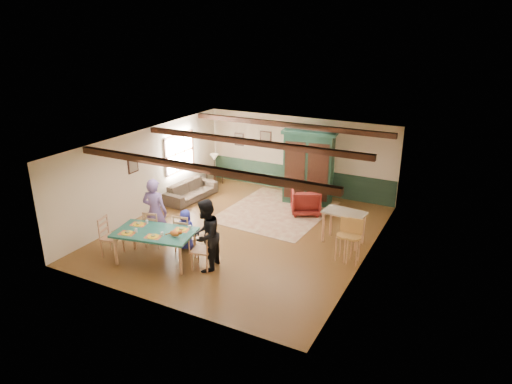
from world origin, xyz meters
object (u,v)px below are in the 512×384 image
at_px(dining_chair_far_left, 155,228).
at_px(table_lamp, 214,161).
at_px(person_man, 155,212).
at_px(bar_stool_left, 344,240).
at_px(sofa, 191,191).
at_px(dining_table, 156,247).
at_px(person_child, 186,229).
at_px(dining_chair_end_right, 202,249).
at_px(armoire, 309,167).
at_px(dining_chair_far_right, 185,232).
at_px(armchair, 306,201).
at_px(counter_table, 343,227).
at_px(end_table, 215,176).
at_px(person_woman, 206,235).
at_px(cat, 175,233).
at_px(dining_chair_end_left, 111,237).
at_px(bar_stool_right, 353,242).

xyz_separation_m(dining_chair_far_left, table_lamp, (-1.29, 5.07, 0.37)).
relative_size(person_man, bar_stool_left, 1.69).
bearing_deg(sofa, dining_table, -151.61).
relative_size(dining_table, sofa, 0.96).
bearing_deg(person_child, dining_chair_end_right, 133.15).
height_order(armoire, sofa, armoire).
relative_size(dining_chair_far_right, person_man, 0.55).
distance_m(armchair, counter_table, 2.25).
bearing_deg(bar_stool_left, person_child, -157.31).
xyz_separation_m(armoire, end_table, (-3.79, 0.15, -0.93)).
bearing_deg(sofa, person_woman, -135.71).
xyz_separation_m(person_woman, armoire, (0.57, 5.33, 0.33)).
bearing_deg(dining_chair_far_left, person_woman, 156.43).
bearing_deg(armchair, person_child, 35.63).
bearing_deg(person_woman, cat, -81.87).
distance_m(dining_chair_end_left, table_lamp, 6.05).
relative_size(armoire, end_table, 4.05).
bearing_deg(dining_chair_end_left, armchair, -46.30).
bearing_deg(table_lamp, dining_chair_far_left, -75.69).
height_order(person_man, table_lamp, person_man).
height_order(dining_chair_end_left, cat, dining_chair_end_left).
distance_m(dining_table, person_child, 0.99).
relative_size(dining_table, bar_stool_left, 1.77).
height_order(dining_chair_far_right, person_child, person_child).
distance_m(dining_chair_end_right, cat, 0.78).
bearing_deg(sofa, bar_stool_left, -102.16).
xyz_separation_m(cat, bar_stool_right, (3.82, 2.21, -0.35)).
xyz_separation_m(armoire, bar_stool_left, (2.30, -3.37, -0.68)).
distance_m(dining_chair_end_right, bar_stool_left, 3.57).
distance_m(cat, counter_table, 4.60).
height_order(cat, counter_table, cat).
xyz_separation_m(person_child, end_table, (-2.14, 4.81, -0.25)).
distance_m(dining_chair_far_left, armchair, 4.88).
xyz_separation_m(dining_chair_end_right, end_table, (-3.12, 5.51, -0.22)).
bearing_deg(armchair, dining_chair_far_right, 36.37).
distance_m(dining_chair_end_right, table_lamp, 6.34).
bearing_deg(armchair, armoire, -99.42).
bearing_deg(table_lamp, cat, -66.52).
distance_m(armoire, bar_stool_right, 4.27).
xyz_separation_m(dining_chair_far_right, end_table, (-2.15, 4.89, -0.22)).
height_order(dining_chair_end_right, person_man, person_man).
distance_m(armoire, end_table, 3.91).
xyz_separation_m(armoire, table_lamp, (-3.79, 0.15, -0.35)).
bearing_deg(dining_chair_end_left, cat, -93.37).
relative_size(dining_chair_end_right, end_table, 1.71).
bearing_deg(table_lamp, counter_table, -23.84).
bearing_deg(dining_chair_far_left, bar_stool_left, -173.59).
bearing_deg(person_woman, dining_chair_end_left, -90.00).
height_order(dining_chair_end_left, sofa, dining_chair_end_left).
relative_size(dining_chair_far_right, bar_stool_right, 0.91).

